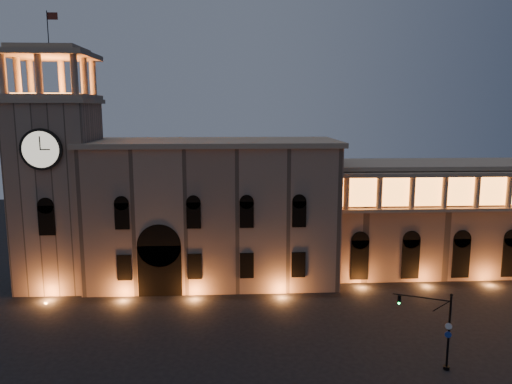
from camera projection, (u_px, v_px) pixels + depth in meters
ground at (230, 364)px, 42.37m from camera, size 160.00×160.00×0.00m
government_building at (213, 211)px, 62.39m from camera, size 30.80×12.80×17.60m
clock_tower at (58, 184)px, 59.85m from camera, size 9.80×9.80×32.40m
colonnade_wing at (470, 215)px, 66.38m from camera, size 40.60×11.50×14.50m
traffic_light at (438, 328)px, 41.22m from camera, size 4.45×2.23×6.65m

